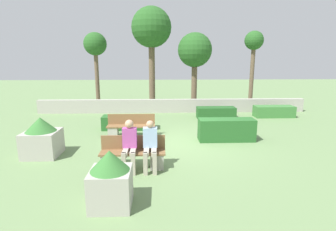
# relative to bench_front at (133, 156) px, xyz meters

# --- Properties ---
(ground_plane) EXTENTS (60.00, 60.00, 0.00)m
(ground_plane) POSITION_rel_bench_front_xyz_m (1.53, 2.19, -0.34)
(ground_plane) COLOR #6B8956
(perimeter_wall) EXTENTS (14.97, 0.30, 0.75)m
(perimeter_wall) POSITION_rel_bench_front_xyz_m (1.53, 7.72, 0.04)
(perimeter_wall) COLOR #ADA89E
(perimeter_wall) RESTS_ON ground_plane
(bench_front) EXTENTS (1.78, 0.49, 0.88)m
(bench_front) POSITION_rel_bench_front_xyz_m (0.00, 0.00, 0.00)
(bench_front) COLOR brown
(bench_front) RESTS_ON ground_plane
(bench_left_side) EXTENTS (1.82, 0.48, 0.88)m
(bench_left_side) POSITION_rel_bench_front_xyz_m (-0.34, 2.93, 0.00)
(bench_left_side) COLOR brown
(bench_left_side) RESTS_ON ground_plane
(person_seated_man) EXTENTS (0.38, 0.63, 1.38)m
(person_seated_man) POSITION_rel_bench_front_xyz_m (-0.07, -0.14, 0.43)
(person_seated_man) COLOR #B2A893
(person_seated_man) RESTS_ON ground_plane
(person_seated_woman) EXTENTS (0.38, 0.63, 1.35)m
(person_seated_woman) POSITION_rel_bench_front_xyz_m (0.48, -0.14, 0.41)
(person_seated_woman) COLOR #B2A893
(person_seated_woman) RESTS_ON ground_plane
(hedge_block_near_left) EXTENTS (2.02, 0.73, 0.58)m
(hedge_block_near_left) POSITION_rel_bench_front_xyz_m (6.75, 6.32, -0.05)
(hedge_block_near_left) COLOR #3D7A38
(hedge_block_near_left) RESTS_ON ground_plane
(hedge_block_near_right) EXTENTS (2.18, 0.71, 0.58)m
(hedge_block_near_right) POSITION_rel_bench_front_xyz_m (-0.59, 4.18, -0.05)
(hedge_block_near_right) COLOR #286028
(hedge_block_near_right) RESTS_ON ground_plane
(hedge_block_mid_left) EXTENTS (2.04, 0.65, 0.81)m
(hedge_block_mid_left) POSITION_rel_bench_front_xyz_m (3.22, 2.39, 0.07)
(hedge_block_mid_left) COLOR #286028
(hedge_block_mid_left) RESTS_ON ground_plane
(hedge_block_mid_right) EXTENTS (1.94, 0.71, 0.57)m
(hedge_block_mid_right) POSITION_rel_bench_front_xyz_m (3.66, 6.16, -0.06)
(hedge_block_mid_right) COLOR #235623
(hedge_block_mid_right) RESTS_ON ground_plane
(planter_corner_left) EXTENTS (0.82, 0.82, 1.19)m
(planter_corner_left) POSITION_rel_bench_front_xyz_m (-0.27, -1.92, 0.25)
(planter_corner_left) COLOR #ADA89E
(planter_corner_left) RESTS_ON ground_plane
(planter_corner_right) EXTENTS (1.01, 1.01, 1.23)m
(planter_corner_right) POSITION_rel_bench_front_xyz_m (-2.90, 1.05, 0.25)
(planter_corner_right) COLOR #ADA89E
(planter_corner_right) RESTS_ON ground_plane
(tree_leftmost) EXTENTS (1.38, 1.38, 4.56)m
(tree_leftmost) POSITION_rel_bench_front_xyz_m (-3.07, 9.69, 3.37)
(tree_leftmost) COLOR brown
(tree_leftmost) RESTS_ON ground_plane
(tree_center_left) EXTENTS (2.39, 2.39, 6.01)m
(tree_center_left) POSITION_rel_bench_front_xyz_m (0.35, 9.44, 4.37)
(tree_center_left) COLOR brown
(tree_center_left) RESTS_ON ground_plane
(tree_center_right) EXTENTS (2.05, 2.05, 4.53)m
(tree_center_right) POSITION_rel_bench_front_xyz_m (2.94, 9.25, 3.09)
(tree_center_right) COLOR brown
(tree_center_right) RESTS_ON ground_plane
(tree_rightmost) EXTENTS (1.13, 1.13, 4.64)m
(tree_rightmost) POSITION_rel_bench_front_xyz_m (6.51, 9.26, 3.43)
(tree_rightmost) COLOR brown
(tree_rightmost) RESTS_ON ground_plane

